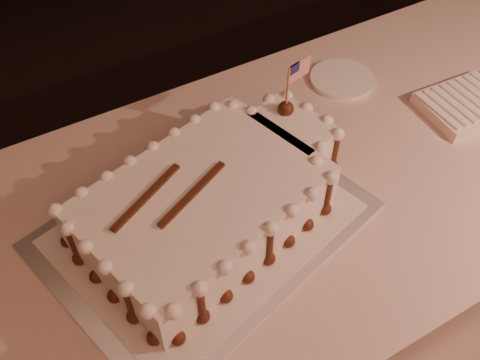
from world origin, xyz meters
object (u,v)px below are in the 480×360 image
banquet_table (267,281)px  side_plate (342,79)px  cake_board (205,225)px  sheet_cake (215,197)px  napkin_stack (468,104)px

banquet_table → side_plate: 0.55m
cake_board → sheet_cake: 0.07m
sheet_cake → side_plate: bearing=24.9°
napkin_stack → side_plate: bearing=129.8°
napkin_stack → side_plate: size_ratio=1.42×
banquet_table → napkin_stack: bearing=-1.8°
side_plate → cake_board: bearing=-155.6°
side_plate → banquet_table: bearing=-147.2°
banquet_table → side_plate: bearing=32.8°
cake_board → side_plate: side_plate is taller
napkin_stack → side_plate: napkin_stack is taller
cake_board → napkin_stack: size_ratio=2.60×
banquet_table → side_plate: (0.34, 0.22, 0.38)m
cake_board → napkin_stack: napkin_stack is taller
side_plate → sheet_cake: bearing=-155.1°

